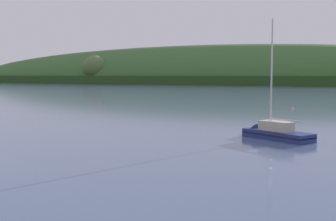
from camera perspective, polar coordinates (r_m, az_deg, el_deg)
The scene contains 3 objects.
far_shoreline_hill at distance 246.13m, azimuth 4.59°, elevation 3.72°, with size 462.04×124.14×43.45m.
sailboat_midwater_white at distance 32.93m, azimuth 13.54°, elevation -3.21°, with size 6.10×4.66×9.64m.
mooring_buoy_foreground at distance 62.73m, azimuth 16.18°, elevation 0.25°, with size 0.49×0.49×0.57m.
Camera 1 is at (20.29, 4.04, 4.74)m, focal length 45.74 mm.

